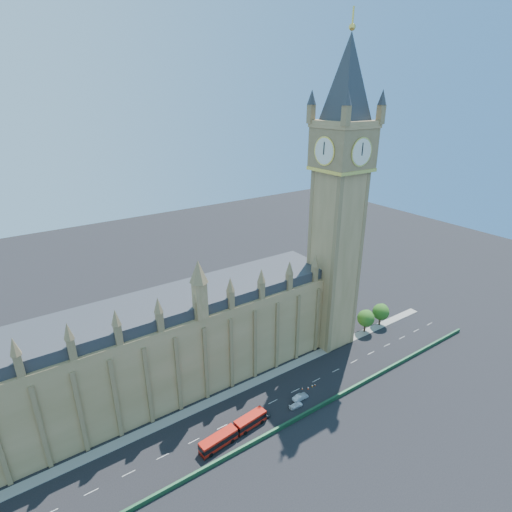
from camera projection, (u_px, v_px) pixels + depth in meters
ground at (261, 408)px, 107.72m from camera, size 400.00×400.00×0.00m
palace_westminster at (137, 356)px, 106.41m from camera, size 120.00×20.00×28.00m
elizabeth_tower at (340, 182)px, 117.98m from camera, size 20.59×20.59×105.00m
bridge_parapet at (281, 427)px, 100.58m from camera, size 160.00×0.60×1.20m
kerb_north at (242, 388)px, 114.98m from camera, size 160.00×3.00×0.16m
tree_east_near at (366, 318)px, 140.60m from camera, size 6.00×6.00×8.50m
tree_east_far at (381, 311)px, 144.77m from camera, size 6.00×6.00×8.50m
red_bus at (234, 431)px, 97.95m from camera, size 19.29×4.77×3.25m
car_grey at (262, 416)px, 103.80m from camera, size 4.47×2.08×1.48m
car_silver at (300, 397)px, 110.40m from camera, size 4.75×1.68×1.56m
car_white at (296, 405)px, 107.71m from camera, size 4.08×1.74×1.17m
cone_a at (302, 388)px, 114.37m from camera, size 0.45×0.45×0.64m
cone_b at (308, 388)px, 114.42m from camera, size 0.60×0.60×0.78m
cone_c at (312, 386)px, 115.32m from camera, size 0.46×0.46×0.72m
cone_d at (315, 385)px, 115.75m from camera, size 0.52×0.52×0.63m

